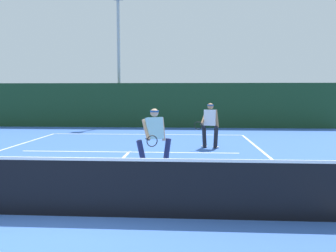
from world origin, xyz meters
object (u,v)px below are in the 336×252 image
(player_near, at_px, (154,136))
(light_pole, at_px, (119,46))
(player_far, at_px, (210,123))
(tennis_ball, at_px, (192,163))

(player_near, xyz_separation_m, light_pole, (-3.41, 12.13, 3.96))
(player_far, height_order, light_pole, light_pole)
(player_near, relative_size, player_far, 0.99)
(tennis_ball, distance_m, light_pole, 13.07)
(player_far, distance_m, tennis_ball, 3.10)
(player_far, distance_m, light_pole, 10.61)
(player_near, bearing_deg, player_far, -141.14)
(player_near, distance_m, tennis_ball, 1.58)
(light_pole, bearing_deg, player_far, -58.74)
(player_far, height_order, tennis_ball, player_far)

